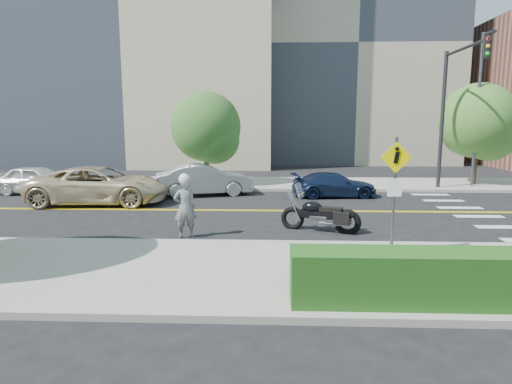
{
  "coord_description": "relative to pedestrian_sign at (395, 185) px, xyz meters",
  "views": [
    {
      "loc": [
        1.15,
        -16.99,
        3.46
      ],
      "look_at": [
        0.6,
        -2.75,
        1.2
      ],
      "focal_mm": 30.0,
      "sensor_mm": 36.0,
      "label": 1
    }
  ],
  "objects": [
    {
      "name": "building_mid",
      "position": [
        3.8,
        32.31,
        8.04
      ],
      "size": [
        18.0,
        14.0,
        20.0
      ],
      "primitive_type": "cube",
      "color": "#A39984",
      "rests_on": "ground_plane"
    },
    {
      "name": "sidewalk_near",
      "position": [
        -4.2,
        -1.19,
        -1.89
      ],
      "size": [
        60.0,
        5.0,
        0.15
      ],
      "primitive_type": "cube",
      "color": "#9E9B91",
      "rests_on": "ground_plane"
    },
    {
      "name": "tree_far_b",
      "position": [
        8.31,
        13.77,
        1.69
      ],
      "size": [
        4.14,
        4.14,
        5.73
      ],
      "rotation": [
        0.0,
        0.0,
        -0.23
      ],
      "color": "#382619",
      "rests_on": "ground"
    },
    {
      "name": "motorcycle",
      "position": [
        -1.48,
        3.03,
        -1.19
      ],
      "size": [
        2.66,
        1.51,
        1.55
      ],
      "primitive_type": null,
      "rotation": [
        0.0,
        0.0,
        -0.31
      ],
      "color": "black",
      "rests_on": "ground"
    },
    {
      "name": "suv",
      "position": [
        -10.65,
        7.57,
        -1.14
      ],
      "size": [
        6.09,
        3.12,
        1.65
      ],
      "primitive_type": "imported",
      "rotation": [
        0.0,
        0.0,
        1.64
      ],
      "color": "beige",
      "rests_on": "ground"
    },
    {
      "name": "pedestrian_sign",
      "position": [
        0.0,
        0.0,
        0.0
      ],
      "size": [
        0.78,
        0.08,
        3.0
      ],
      "color": "#4C4C51",
      "rests_on": "sidewalk_near"
    },
    {
      "name": "lamp_post",
      "position": [
        7.8,
        12.81,
        2.19
      ],
      "size": [
        0.16,
        0.16,
        8.0
      ],
      "primitive_type": "cylinder",
      "color": "#4C4C51",
      "rests_on": "sidewalk_far"
    },
    {
      "name": "traffic_light",
      "position": [
        5.8,
        11.39,
        2.71
      ],
      "size": [
        0.28,
        4.5,
        7.0
      ],
      "color": "black",
      "rests_on": "sidewalk_far"
    },
    {
      "name": "parked_car_white",
      "position": [
        -14.79,
        10.05,
        -1.24
      ],
      "size": [
        4.34,
        2.06,
        1.43
      ],
      "primitive_type": "imported",
      "rotation": [
        0.0,
        0.0,
        1.48
      ],
      "color": "white",
      "rests_on": "ground"
    },
    {
      "name": "parked_car_silver",
      "position": [
        -6.4,
        10.0,
        -1.2
      ],
      "size": [
        4.91,
        2.89,
        1.53
      ],
      "primitive_type": "imported",
      "rotation": [
        0.0,
        0.0,
        1.86
      ],
      "color": "#9FA1A6",
      "rests_on": "ground"
    },
    {
      "name": "motorcyclist",
      "position": [
        -5.73,
        2.09,
        -0.97
      ],
      "size": [
        0.78,
        0.62,
        1.99
      ],
      "rotation": [
        0.0,
        0.0,
        3.43
      ],
      "color": "#ACABB0",
      "rests_on": "ground"
    },
    {
      "name": "parked_car_blue",
      "position": [
        -0.09,
        9.77,
        -1.37
      ],
      "size": [
        4.21,
        2.07,
        1.18
      ],
      "primitive_type": "imported",
      "rotation": [
        0.0,
        0.0,
        1.68
      ],
      "color": "#172547",
      "rests_on": "ground"
    },
    {
      "name": "ground_plane",
      "position": [
        -4.2,
        6.31,
        -1.96
      ],
      "size": [
        120.0,
        120.0,
        0.0
      ],
      "primitive_type": "plane",
      "color": "black",
      "rests_on": "ground"
    },
    {
      "name": "sidewalk_far",
      "position": [
        -4.2,
        13.81,
        -1.89
      ],
      "size": [
        60.0,
        5.0,
        0.15
      ],
      "primitive_type": "cube",
      "color": "#9E9B91",
      "rests_on": "ground_plane"
    },
    {
      "name": "tree_far_a",
      "position": [
        -6.74,
        13.03,
        1.37
      ],
      "size": [
        3.85,
        3.85,
        5.26
      ],
      "rotation": [
        0.0,
        0.0,
        -0.38
      ],
      "color": "#382619",
      "rests_on": "ground"
    },
    {
      "name": "building_left",
      "position": [
        -14.2,
        28.31,
        10.54
      ],
      "size": [
        22.0,
        14.0,
        25.0
      ],
      "primitive_type": "cube",
      "color": "tan",
      "rests_on": "ground_plane"
    }
  ]
}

